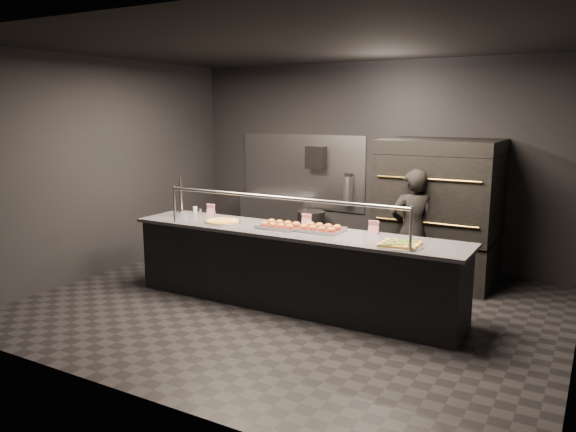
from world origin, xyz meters
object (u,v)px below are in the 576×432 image
at_px(slider_tray_a, 280,225).
at_px(square_pizza, 400,244).
at_px(service_counter, 292,268).
at_px(slider_tray_b, 321,228).
at_px(round_pizza, 223,221).
at_px(worker, 412,231).
at_px(fire_extinguisher, 348,190).
at_px(prep_shelf, 276,222).
at_px(beer_tap, 181,204).
at_px(trash_bin, 311,234).
at_px(pizza_oven, 439,210).
at_px(towel_dispenser, 316,157).

distance_m(slider_tray_a, square_pizza, 1.53).
distance_m(service_counter, slider_tray_b, 0.59).
height_order(service_counter, round_pizza, service_counter).
relative_size(round_pizza, square_pizza, 0.96).
bearing_deg(worker, fire_extinguisher, -76.79).
height_order(prep_shelf, beer_tap, beer_tap).
bearing_deg(round_pizza, slider_tray_b, 7.13).
xyz_separation_m(service_counter, trash_bin, (-0.86, 2.17, -0.10)).
bearing_deg(slider_tray_a, fire_extinguisher, 94.23).
xyz_separation_m(beer_tap, slider_tray_a, (1.50, 0.00, -0.12)).
relative_size(pizza_oven, trash_bin, 2.65).
bearing_deg(worker, prep_shelf, -59.19).
distance_m(pizza_oven, round_pizza, 2.90).
bearing_deg(worker, towel_dispenser, -67.62).
distance_m(slider_tray_b, worker, 1.34).
xyz_separation_m(pizza_oven, round_pizza, (-2.15, -1.95, -0.03)).
bearing_deg(worker, square_pizza, 65.80).
xyz_separation_m(service_counter, beer_tap, (-1.68, 0.03, 0.61)).
height_order(pizza_oven, square_pizza, pizza_oven).
relative_size(service_counter, round_pizza, 8.90).
bearing_deg(fire_extinguisher, trash_bin, -155.64).
distance_m(round_pizza, square_pizza, 2.30).
bearing_deg(prep_shelf, pizza_oven, -8.54).
xyz_separation_m(beer_tap, round_pizza, (0.73, -0.08, -0.14)).
xyz_separation_m(pizza_oven, slider_tray_a, (-1.37, -1.87, -0.02)).
xyz_separation_m(round_pizza, trash_bin, (0.09, 2.22, -0.57)).
bearing_deg(pizza_oven, beer_tap, -147.00).
bearing_deg(slider_tray_a, service_counter, -10.19).
distance_m(prep_shelf, beer_tap, 2.37).
bearing_deg(towel_dispenser, pizza_oven, -13.14).
bearing_deg(beer_tap, slider_tray_a, 0.02).
xyz_separation_m(service_counter, slider_tray_a, (-0.17, 0.03, 0.49)).
relative_size(prep_shelf, trash_bin, 1.66).
distance_m(pizza_oven, towel_dispenser, 2.23).
distance_m(pizza_oven, beer_tap, 3.43).
distance_m(pizza_oven, worker, 0.73).
distance_m(service_counter, towel_dispenser, 2.78).
height_order(prep_shelf, slider_tray_a, slider_tray_a).
xyz_separation_m(fire_extinguisher, square_pizza, (1.70, -2.54, -0.12)).
distance_m(prep_shelf, square_pizza, 3.87).
bearing_deg(square_pizza, fire_extinguisher, 123.76).
relative_size(service_counter, slider_tray_b, 8.10).
distance_m(trash_bin, worker, 2.18).
distance_m(fire_extinguisher, trash_bin, 0.90).
distance_m(pizza_oven, trash_bin, 2.17).
distance_m(prep_shelf, slider_tray_a, 2.74).
xyz_separation_m(pizza_oven, square_pizza, (0.15, -2.04, -0.03)).
bearing_deg(slider_tray_a, pizza_oven, 53.66).
relative_size(towel_dispenser, slider_tray_b, 0.69).
distance_m(service_counter, worker, 1.64).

